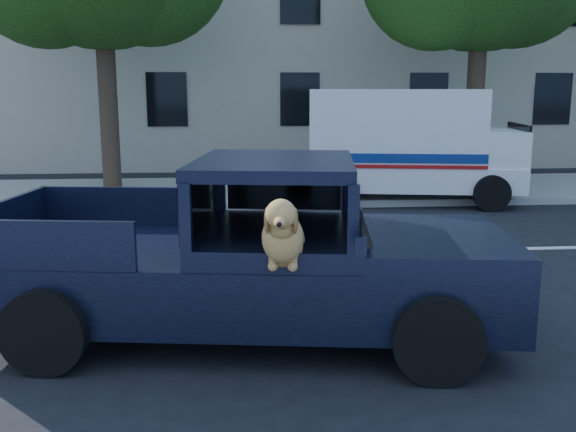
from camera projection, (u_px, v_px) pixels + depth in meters
name	position (u px, v px, depth m)	size (l,w,h in m)	color
ground	(337.00, 337.00, 6.66)	(120.00, 120.00, 0.00)	black
far_sidewalk	(277.00, 191.00, 15.64)	(60.00, 4.00, 0.15)	gray
lane_stripes	(428.00, 251.00, 10.15)	(21.60, 0.14, 0.01)	silver
building_main	(349.00, 30.00, 22.15)	(26.00, 6.00, 9.00)	#BDB59B
pickup_truck	(243.00, 278.00, 6.58)	(5.40, 2.99, 1.85)	black
mail_truck	(408.00, 153.00, 14.40)	(4.87, 2.98, 2.51)	silver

